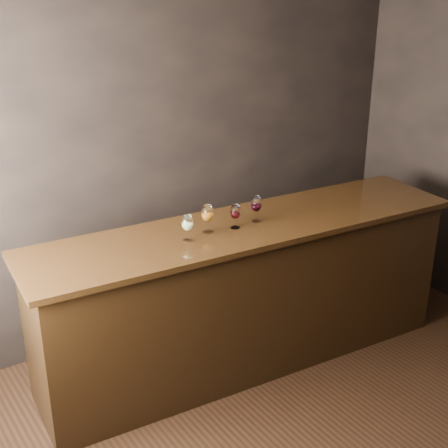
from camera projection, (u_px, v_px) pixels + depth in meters
room_shell at (307, 207)px, 3.28m from camera, size 5.02×4.52×2.81m
bar_counter at (246, 297)px, 4.89m from camera, size 3.35×1.01×1.15m
bar_top at (247, 227)px, 4.66m from camera, size 3.46×1.10×0.04m
back_bar_shelf at (209, 276)px, 5.60m from camera, size 2.25×0.40×0.81m
glass_white at (187, 224)px, 4.33m from camera, size 0.08×0.08×0.19m
glass_amber at (208, 214)px, 4.46m from camera, size 0.09×0.09×0.21m
glass_red_a at (235, 212)px, 4.54m from camera, size 0.08×0.08×0.18m
glass_red_b at (256, 205)px, 4.65m from camera, size 0.09×0.09×0.20m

